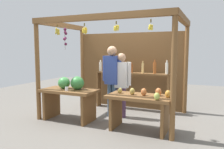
{
  "coord_description": "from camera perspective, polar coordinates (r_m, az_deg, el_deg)",
  "views": [
    {
      "loc": [
        2.12,
        -4.91,
        1.6
      ],
      "look_at": [
        0.0,
        -0.19,
        1.03
      ],
      "focal_mm": 36.17,
      "sensor_mm": 36.0,
      "label": 1
    }
  ],
  "objects": [
    {
      "name": "vendor_man",
      "position": [
        5.33,
        0.01,
        0.02
      ],
      "size": [
        0.48,
        0.23,
        1.69
      ],
      "rotation": [
        0.0,
        0.0,
        -0.06
      ],
      "color": "#3F5873",
      "rests_on": "ground"
    },
    {
      "name": "fruit_counter_right",
      "position": [
        4.51,
        7.21,
        -7.43
      ],
      "size": [
        1.27,
        0.66,
        0.86
      ],
      "color": "brown",
      "rests_on": "ground"
    },
    {
      "name": "bottle_shelf_unit",
      "position": [
        6.01,
        4.97,
        -1.35
      ],
      "size": [
        2.01,
        0.22,
        1.35
      ],
      "color": "brown",
      "rests_on": "ground"
    },
    {
      "name": "market_stall",
      "position": [
        5.76,
        2.52,
        3.7
      ],
      "size": [
        3.13,
        2.03,
        2.29
      ],
      "color": "brown",
      "rests_on": "ground"
    },
    {
      "name": "vendor_woman",
      "position": [
        5.3,
        2.36,
        -1.26
      ],
      "size": [
        0.48,
        0.21,
        1.52
      ],
      "rotation": [
        0.0,
        0.0,
        -0.05
      ],
      "color": "#513652",
      "rests_on": "ground"
    },
    {
      "name": "fruit_counter_left",
      "position": [
        5.22,
        -10.56,
        -4.6
      ],
      "size": [
        1.27,
        0.64,
        1.01
      ],
      "color": "brown",
      "rests_on": "ground"
    },
    {
      "name": "ground_plane",
      "position": [
        5.58,
        0.82,
        -10.39
      ],
      "size": [
        12.0,
        12.0,
        0.0
      ],
      "primitive_type": "plane",
      "color": "slate",
      "rests_on": "ground"
    }
  ]
}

